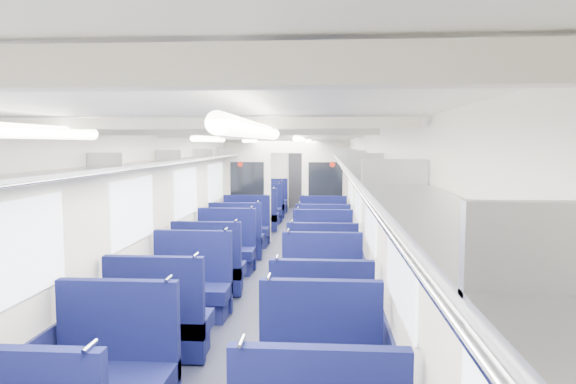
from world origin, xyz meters
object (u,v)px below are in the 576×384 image
seat_17 (323,243)px  seat_20 (258,217)px  end_door (300,179)px  seat_13 (322,273)px  seat_14 (226,252)px  seat_19 (323,232)px  seat_23 (323,212)px  seat_24 (268,206)px  bulkhead (286,187)px  seat_16 (237,240)px  seat_7 (320,376)px  seat_21 (323,217)px  seat_12 (209,271)px  seat_27 (324,203)px  seat_26 (271,202)px  seat_22 (264,211)px  seat_18 (246,230)px  seat_6 (113,376)px  seat_25 (323,206)px  seat_9 (321,331)px  seat_10 (191,291)px  seat_11 (322,294)px  seat_15 (323,255)px  seat_8 (159,325)px

seat_17 → seat_20: 3.67m
end_door → seat_13: bearing=-85.4°
seat_14 → seat_19: same height
seat_23 → seat_24: 2.00m
bulkhead → seat_19: size_ratio=2.48×
bulkhead → seat_20: (-0.83, 1.38, -0.89)m
seat_16 → seat_13: bearing=-55.2°
seat_7 → seat_13: bearing=90.0°
seat_7 → seat_21: size_ratio=1.00×
seat_12 → seat_27: (1.66, 8.97, 0.00)m
seat_26 → seat_27: same height
seat_22 → seat_24: size_ratio=1.00×
end_door → seat_18: size_ratio=1.77×
seat_18 → seat_6: bearing=-90.0°
seat_19 → seat_25: 4.42m
seat_16 → bulkhead: bearing=64.7°
seat_9 → seat_20: (-1.66, 7.85, 0.00)m
seat_7 → seat_10: 2.84m
seat_24 → seat_18: bearing=-90.0°
seat_23 → seat_26: bearing=127.4°
seat_19 → seat_22: 3.70m
seat_13 → seat_12: bearing=-179.8°
seat_10 → seat_11: size_ratio=1.00×
seat_14 → seat_21: same height
seat_22 → seat_26: (0.00, 2.10, 0.00)m
seat_24 → seat_16: bearing=-90.0°
bulkhead → seat_27: (0.83, 4.82, -0.89)m
seat_25 → seat_16: bearing=-106.7°
seat_11 → seat_17: bearing=90.0°
seat_12 → seat_17: same height
seat_13 → seat_15: 1.21m
end_door → seat_10: (-0.83, -11.40, -0.65)m
seat_24 → seat_23: bearing=-33.8°
seat_25 → seat_27: (0.00, 1.03, 0.00)m
seat_6 → seat_7: bearing=4.0°
seat_9 → seat_23: bearing=90.0°
end_door → seat_9: (0.83, -12.69, -0.65)m
seat_10 → seat_27: 10.13m
bulkhead → seat_14: bulkhead is taller
seat_7 → seat_8: (-1.66, 1.05, 0.00)m
bulkhead → seat_11: (0.83, -5.19, -0.89)m
seat_7 → seat_24: same height
seat_9 → seat_19: (0.00, 5.84, 0.00)m
seat_13 → seat_27: (0.00, 8.96, 0.00)m
seat_22 → seat_21: bearing=-35.3°
seat_6 → seat_20: same height
seat_7 → seat_15: (0.00, 4.54, 0.00)m
seat_11 → seat_14: size_ratio=1.00×
seat_8 → seat_24: 10.14m
seat_14 → seat_8: bearing=-90.0°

